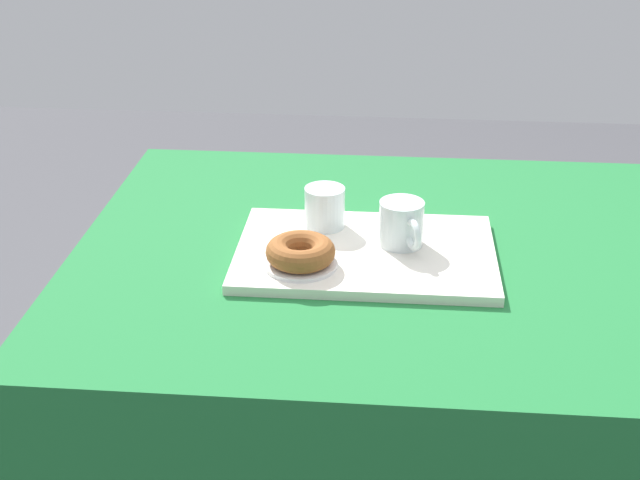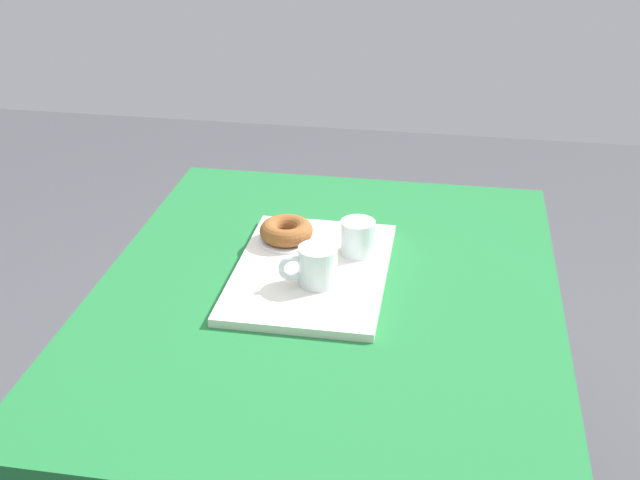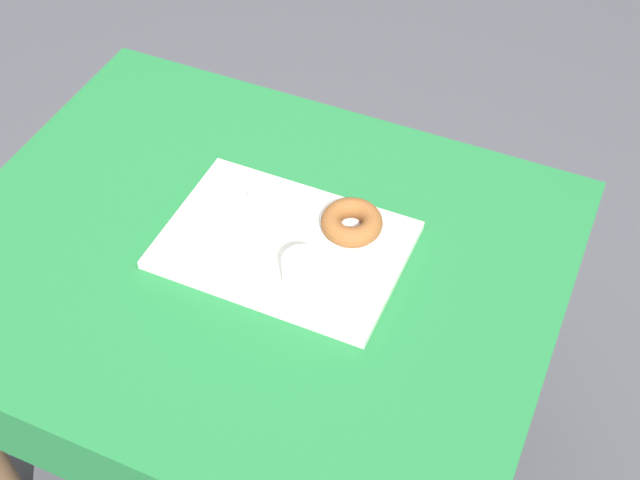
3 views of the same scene
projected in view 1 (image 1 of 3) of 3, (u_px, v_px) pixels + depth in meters
The scene contains 6 objects.
dining_table at pixel (394, 302), 1.64m from camera, with size 1.15×0.93×0.74m.
serving_tray at pixel (366, 253), 1.55m from camera, with size 0.45×0.31×0.02m, color silver.
tea_mug_left at pixel (402, 225), 1.55m from camera, with size 0.08×0.11×0.08m.
water_glass_near at pixel (325, 209), 1.62m from camera, with size 0.07×0.07×0.08m.
donut_plate_left at pixel (301, 264), 1.49m from camera, with size 0.12×0.12×0.01m, color white.
sugar_donut_left at pixel (300, 252), 1.48m from camera, with size 0.12×0.12×0.04m, color brown.
Camera 1 is at (-0.01, -1.43, 1.46)m, focal length 49.97 mm.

